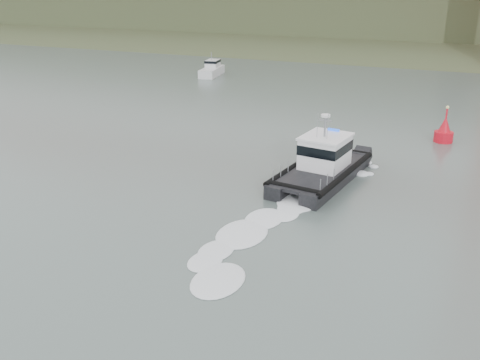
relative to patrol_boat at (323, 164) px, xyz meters
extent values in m
plane|color=#51615B|center=(-4.77, -17.97, -1.25)|extent=(400.00, 400.00, 0.00)
cube|color=#324326|center=(-4.77, 74.03, -1.25)|extent=(500.00, 44.72, 16.25)
cube|color=#324326|center=(-4.77, 102.03, 4.75)|extent=(500.00, 70.00, 18.00)
cube|color=black|center=(-1.27, 0.03, -0.86)|extent=(2.65, 10.34, 1.12)
cube|color=black|center=(1.23, -0.33, -0.86)|extent=(2.65, 10.34, 1.12)
cube|color=black|center=(-0.09, -0.61, -0.41)|extent=(4.95, 9.31, 0.23)
cube|color=white|center=(0.04, 0.31, 0.78)|extent=(3.25, 3.72, 2.15)
cube|color=black|center=(0.04, 0.31, 1.16)|extent=(3.31, 3.79, 0.70)
cube|color=white|center=(0.04, 0.31, 1.93)|extent=(3.46, 3.93, 0.15)
cylinder|color=gray|center=(0.00, 0.03, 2.69)|extent=(0.15, 0.15, 1.68)
cylinder|color=white|center=(0.00, 0.03, 3.49)|extent=(0.65, 0.65, 0.17)
cube|color=silver|center=(-26.08, 35.62, -0.72)|extent=(3.02, 6.58, 1.27)
cube|color=silver|center=(-26.15, 36.15, 0.34)|extent=(2.04, 2.76, 1.27)
cube|color=black|center=(-26.15, 36.15, 0.76)|extent=(2.10, 2.82, 0.37)
cylinder|color=gray|center=(-26.08, 35.62, 1.50)|extent=(0.08, 0.08, 1.27)
cylinder|color=red|center=(7.38, 13.50, -0.88)|extent=(1.64, 1.64, 1.09)
cone|color=red|center=(7.38, 13.50, 0.21)|extent=(1.28, 1.28, 1.64)
cylinder|color=red|center=(7.38, 13.50, 1.30)|extent=(0.15, 0.15, 0.91)
sphere|color=#E5D87F|center=(7.38, 13.50, 1.85)|extent=(0.27, 0.27, 0.27)
camera|label=1|loc=(8.64, -35.23, 12.46)|focal=40.00mm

